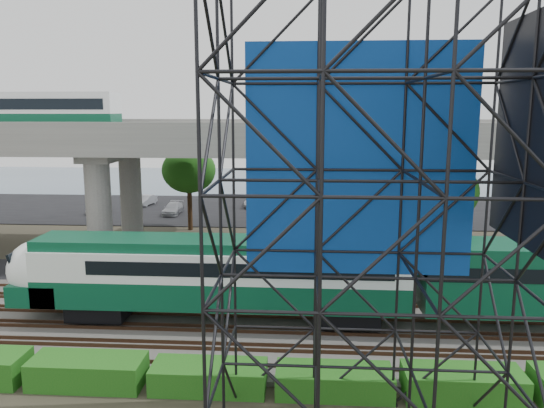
{
  "coord_description": "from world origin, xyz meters",
  "views": [
    {
      "loc": [
        4.83,
        -23.83,
        11.11
      ],
      "look_at": [
        2.86,
        6.0,
        5.77
      ],
      "focal_mm": 35.0,
      "sensor_mm": 36.0,
      "label": 1
    }
  ],
  "objects": [
    {
      "name": "ground",
      "position": [
        0.0,
        0.0,
        0.0
      ],
      "size": [
        140.0,
        140.0,
        0.0
      ],
      "primitive_type": "plane",
      "color": "#474233",
      "rests_on": "ground"
    },
    {
      "name": "ballast_bed",
      "position": [
        0.0,
        2.0,
        0.1
      ],
      "size": [
        90.0,
        12.0,
        0.2
      ],
      "primitive_type": "cube",
      "color": "slate",
      "rests_on": "ground"
    },
    {
      "name": "service_road",
      "position": [
        0.0,
        10.5,
        0.04
      ],
      "size": [
        90.0,
        5.0,
        0.08
      ],
      "primitive_type": "cube",
      "color": "black",
      "rests_on": "ground"
    },
    {
      "name": "parking_lot",
      "position": [
        0.0,
        34.0,
        0.04
      ],
      "size": [
        90.0,
        18.0,
        0.08
      ],
      "primitive_type": "cube",
      "color": "black",
      "rests_on": "ground"
    },
    {
      "name": "harbor_water",
      "position": [
        0.0,
        56.0,
        0.01
      ],
      "size": [
        140.0,
        40.0,
        0.03
      ],
      "primitive_type": "cube",
      "color": "#455F71",
      "rests_on": "ground"
    },
    {
      "name": "rail_tracks",
      "position": [
        0.0,
        2.0,
        0.28
      ],
      "size": [
        90.0,
        9.52,
        0.16
      ],
      "color": "#472D1E",
      "rests_on": "ballast_bed"
    },
    {
      "name": "commuter_train",
      "position": [
        2.67,
        2.0,
        2.88
      ],
      "size": [
        29.3,
        3.06,
        4.3
      ],
      "color": "black",
      "rests_on": "rail_tracks"
    },
    {
      "name": "overpass",
      "position": [
        -1.14,
        16.0,
        8.21
      ],
      "size": [
        80.0,
        12.0,
        12.4
      ],
      "color": "#9E9B93",
      "rests_on": "ground"
    },
    {
      "name": "scaffold_tower",
      "position": [
        6.71,
        -7.98,
        7.47
      ],
      "size": [
        9.36,
        6.36,
        15.0
      ],
      "color": "black",
      "rests_on": "ground"
    },
    {
      "name": "hedge_strip",
      "position": [
        1.01,
        -4.3,
        0.56
      ],
      "size": [
        34.6,
        1.8,
        1.2
      ],
      "color": "#165A14",
      "rests_on": "ground"
    },
    {
      "name": "trees",
      "position": [
        -4.67,
        16.17,
        5.57
      ],
      "size": [
        40.94,
        16.94,
        7.69
      ],
      "color": "#382314",
      "rests_on": "ground"
    },
    {
      "name": "suv",
      "position": [
        -12.89,
        9.69,
        0.69
      ],
      "size": [
        4.79,
        3.21,
        1.22
      ],
      "primitive_type": "imported",
      "rotation": [
        0.0,
        0.0,
        1.28
      ],
      "color": "black",
      "rests_on": "service_road"
    },
    {
      "name": "parked_cars",
      "position": [
        0.46,
        33.69,
        0.67
      ],
      "size": [
        35.48,
        9.45,
        1.25
      ],
      "color": "#BCBCBC",
      "rests_on": "parking_lot"
    }
  ]
}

